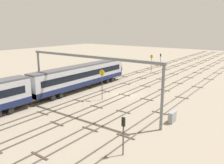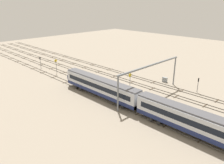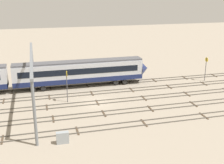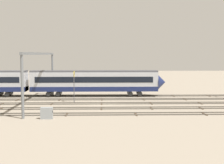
{
  "view_description": "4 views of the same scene",
  "coord_description": "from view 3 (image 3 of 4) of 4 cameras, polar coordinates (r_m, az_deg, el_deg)",
  "views": [
    {
      "loc": [
        -34.17,
        -22.03,
        12.16
      ],
      "look_at": [
        0.29,
        3.07,
        2.01
      ],
      "focal_mm": 36.76,
      "sensor_mm": 36.0,
      "label": 1
    },
    {
      "loc": [
        -39.52,
        43.1,
        22.56
      ],
      "look_at": [
        0.33,
        3.3,
        2.04
      ],
      "focal_mm": 35.4,
      "sensor_mm": 36.0,
      "label": 2
    },
    {
      "loc": [
        -9.16,
        -43.98,
        17.67
      ],
      "look_at": [
        2.8,
        1.26,
        2.93
      ],
      "focal_mm": 47.53,
      "sensor_mm": 36.0,
      "label": 3
    },
    {
      "loc": [
        0.31,
        -50.69,
        8.04
      ],
      "look_at": [
        1.77,
        3.44,
        3.24
      ],
      "focal_mm": 50.57,
      "sensor_mm": 36.0,
      "label": 4
    }
  ],
  "objects": [
    {
      "name": "track_near_foreground",
      "position": [
        40.08,
        -0.06,
        -8.56
      ],
      "size": [
        184.89,
        2.4,
        0.16
      ],
      "color": "#59544C",
      "rests_on": "ground"
    },
    {
      "name": "track_with_train",
      "position": [
        56.73,
        -4.78,
        -0.65
      ],
      "size": [
        184.89,
        2.4,
        0.16
      ],
      "color": "#59544C",
      "rests_on": "ground"
    },
    {
      "name": "track_second_near",
      "position": [
        44.12,
        -1.59,
        -6.03
      ],
      "size": [
        184.89,
        2.4,
        0.16
      ],
      "color": "#59544C",
      "rests_on": "ground"
    },
    {
      "name": "relay_cabinet",
      "position": [
        36.42,
        -9.49,
        -10.51
      ],
      "size": [
        1.51,
        0.61,
        1.45
      ],
      "color": "gray",
      "rests_on": "ground"
    },
    {
      "name": "ground_plane",
      "position": [
        48.28,
        -2.84,
        -4.01
      ],
      "size": [
        200.89,
        200.89,
        0.0
      ],
      "primitive_type": "plane",
      "color": "gray"
    },
    {
      "name": "speed_sign_near_foreground",
      "position": [
        47.95,
        -8.68,
        0.11
      ],
      "size": [
        0.14,
        1.04,
        5.27
      ],
      "color": "#4C4C51",
      "rests_on": "ground"
    },
    {
      "name": "track_second_far",
      "position": [
        52.46,
        -3.89,
        -2.16
      ],
      "size": [
        184.89,
        2.4,
        0.16
      ],
      "color": "#59544C",
      "rests_on": "ground"
    },
    {
      "name": "overhead_gantry",
      "position": [
        45.38,
        -15.12,
        2.67
      ],
      "size": [
        0.4,
        23.8,
        8.3
      ],
      "color": "slate",
      "rests_on": "ground"
    },
    {
      "name": "track_middle",
      "position": [
        48.25,
        -2.84,
        -3.93
      ],
      "size": [
        184.89,
        2.4,
        0.16
      ],
      "color": "#59544C",
      "rests_on": "ground"
    },
    {
      "name": "speed_sign_mid_trackside",
      "position": [
        61.74,
        17.63,
        3.05
      ],
      "size": [
        0.14,
        0.93,
        4.81
      ],
      "color": "#4C4C51",
      "rests_on": "ground"
    }
  ]
}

